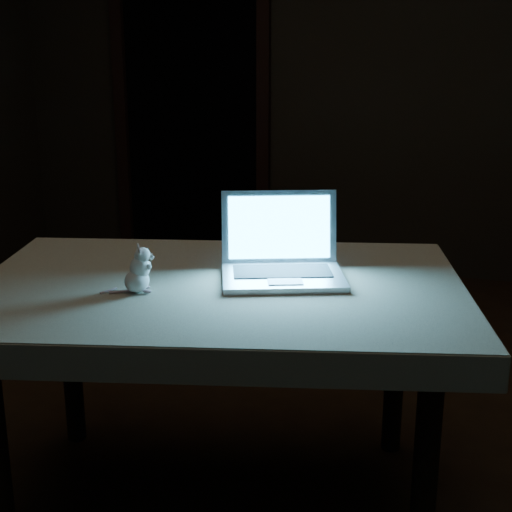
% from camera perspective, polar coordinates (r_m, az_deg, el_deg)
% --- Properties ---
extents(floor, '(5.00, 5.00, 0.00)m').
position_cam_1_polar(floor, '(2.58, -1.52, -16.97)').
color(floor, black).
rests_on(floor, ground).
extents(back_wall, '(4.50, 0.04, 2.60)m').
position_cam_1_polar(back_wall, '(4.60, 8.25, 14.69)').
color(back_wall, black).
rests_on(back_wall, ground).
extents(doorway, '(1.06, 0.36, 2.13)m').
position_cam_1_polar(doorway, '(4.90, -4.99, 12.13)').
color(doorway, black).
rests_on(doorway, back_wall).
extents(table, '(1.50, 1.14, 0.72)m').
position_cam_1_polar(table, '(2.33, -2.74, -10.68)').
color(table, black).
rests_on(table, floor).
extents(tablecloth, '(1.58, 1.19, 0.09)m').
position_cam_1_polar(tablecloth, '(2.17, -3.28, -3.48)').
color(tablecloth, beige).
rests_on(tablecloth, table).
extents(laptop, '(0.44, 0.42, 0.24)m').
position_cam_1_polar(laptop, '(2.17, 2.12, 1.15)').
color(laptop, silver).
rests_on(laptop, tablecloth).
extents(plush_mouse, '(0.12, 0.12, 0.14)m').
position_cam_1_polar(plush_mouse, '(2.11, -9.19, -0.98)').
color(plush_mouse, white).
rests_on(plush_mouse, tablecloth).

